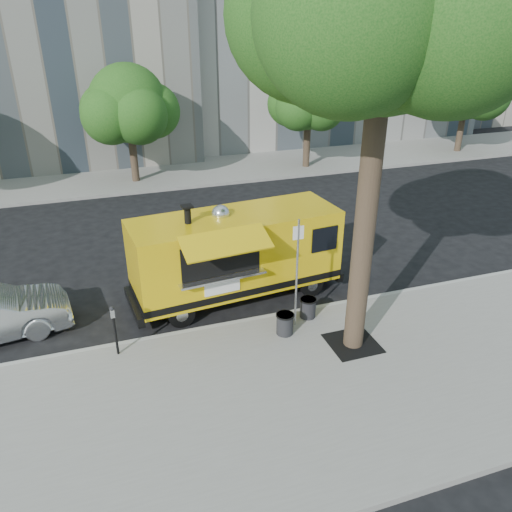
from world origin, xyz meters
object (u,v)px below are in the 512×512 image
(parking_meter, at_px, (114,325))
(trash_bin_left, at_px, (285,323))
(sign_post, at_px, (297,268))
(far_tree_d, at_px, (468,86))
(trash_bin_right, at_px, (308,307))
(far_tree_c, at_px, (309,98))
(food_truck, at_px, (235,253))
(far_tree_b, at_px, (128,104))

(parking_meter, distance_m, trash_bin_left, 4.21)
(parking_meter, bearing_deg, sign_post, -2.52)
(far_tree_d, distance_m, trash_bin_right, 21.45)
(parking_meter, bearing_deg, far_tree_c, 51.34)
(sign_post, bearing_deg, trash_bin_right, 27.54)
(trash_bin_left, height_order, trash_bin_right, trash_bin_left)
(far_tree_c, xyz_separation_m, parking_meter, (-11.00, -13.75, -2.74))
(food_truck, bearing_deg, sign_post, -70.40)
(far_tree_b, height_order, sign_post, far_tree_b)
(far_tree_b, relative_size, trash_bin_left, 9.67)
(sign_post, relative_size, trash_bin_left, 5.28)
(far_tree_b, height_order, trash_bin_right, far_tree_b)
(far_tree_d, distance_m, parking_meter, 25.38)
(trash_bin_left, bearing_deg, trash_bin_right, 31.26)
(far_tree_d, height_order, food_truck, far_tree_d)
(trash_bin_left, bearing_deg, food_truck, 103.84)
(food_truck, bearing_deg, far_tree_b, 91.83)
(far_tree_b, height_order, trash_bin_left, far_tree_b)
(parking_meter, relative_size, food_truck, 0.21)
(sign_post, bearing_deg, food_truck, 115.09)
(far_tree_c, height_order, trash_bin_right, far_tree_c)
(trash_bin_left, bearing_deg, sign_post, 35.36)
(trash_bin_left, relative_size, trash_bin_right, 1.03)
(sign_post, xyz_separation_m, parking_meter, (-4.55, 0.20, -0.87))
(far_tree_d, height_order, sign_post, far_tree_d)
(far_tree_c, distance_m, parking_meter, 17.82)
(food_truck, xyz_separation_m, trash_bin_right, (1.47, -1.87, -0.99))
(trash_bin_right, bearing_deg, trash_bin_left, -148.74)
(sign_post, xyz_separation_m, food_truck, (-0.99, 2.12, -0.42))
(parking_meter, bearing_deg, food_truck, 28.34)
(trash_bin_left, bearing_deg, parking_meter, 173.35)
(far_tree_c, bearing_deg, food_truck, -122.17)
(far_tree_d, distance_m, trash_bin_left, 22.45)
(parking_meter, relative_size, trash_bin_left, 2.35)
(trash_bin_right, bearing_deg, far_tree_c, 66.45)
(sign_post, distance_m, parking_meter, 4.64)
(trash_bin_right, bearing_deg, far_tree_d, 41.03)
(far_tree_c, xyz_separation_m, trash_bin_left, (-6.85, -14.23, -3.26))
(sign_post, height_order, trash_bin_left, sign_post)
(parking_meter, distance_m, trash_bin_right, 5.06)
(sign_post, height_order, trash_bin_right, sign_post)
(far_tree_c, height_order, far_tree_d, far_tree_d)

